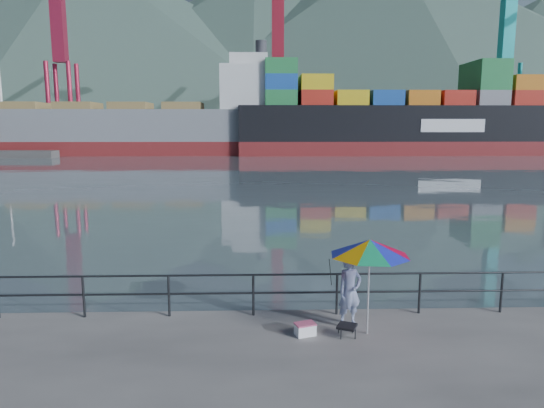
{
  "coord_description": "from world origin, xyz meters",
  "views": [
    {
      "loc": [
        1.11,
        -9.34,
        4.49
      ],
      "look_at": [
        1.57,
        6.0,
        2.0
      ],
      "focal_mm": 32.0,
      "sensor_mm": 36.0,
      "label": 1
    }
  ],
  "objects_px": {
    "fisherman": "(350,291)",
    "container_ship": "(450,118)",
    "beach_umbrella": "(370,248)",
    "bulk_carrier": "(156,128)",
    "cooler_bag": "(305,330)"
  },
  "relations": [
    {
      "from": "fisherman",
      "to": "container_ship",
      "type": "xyz_separation_m",
      "value": [
        29.98,
        70.44,
        4.96
      ]
    },
    {
      "from": "fisherman",
      "to": "beach_umbrella",
      "type": "bearing_deg",
      "value": -77.75
    },
    {
      "from": "bulk_carrier",
      "to": "container_ship",
      "type": "bearing_deg",
      "value": -0.32
    },
    {
      "from": "container_ship",
      "to": "bulk_carrier",
      "type": "bearing_deg",
      "value": 179.68
    },
    {
      "from": "beach_umbrella",
      "to": "container_ship",
      "type": "distance_m",
      "value": 76.92
    },
    {
      "from": "fisherman",
      "to": "container_ship",
      "type": "relative_size",
      "value": 0.02
    },
    {
      "from": "beach_umbrella",
      "to": "container_ship",
      "type": "height_order",
      "value": "container_ship"
    },
    {
      "from": "fisherman",
      "to": "bulk_carrier",
      "type": "distance_m",
      "value": 73.21
    },
    {
      "from": "beach_umbrella",
      "to": "bulk_carrier",
      "type": "distance_m",
      "value": 73.66
    },
    {
      "from": "cooler_bag",
      "to": "bulk_carrier",
      "type": "bearing_deg",
      "value": 85.67
    },
    {
      "from": "beach_umbrella",
      "to": "cooler_bag",
      "type": "height_order",
      "value": "beach_umbrella"
    },
    {
      "from": "beach_umbrella",
      "to": "container_ship",
      "type": "xyz_separation_m",
      "value": [
        29.66,
        70.86,
        3.86
      ]
    },
    {
      "from": "fisherman",
      "to": "beach_umbrella",
      "type": "relative_size",
      "value": 0.77
    },
    {
      "from": "cooler_bag",
      "to": "beach_umbrella",
      "type": "bearing_deg",
      "value": -16.6
    },
    {
      "from": "cooler_bag",
      "to": "bulk_carrier",
      "type": "height_order",
      "value": "bulk_carrier"
    }
  ]
}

